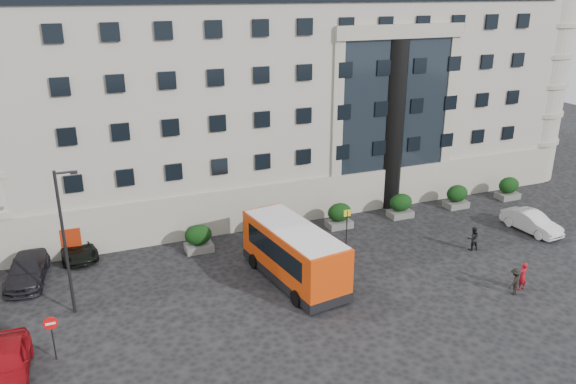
# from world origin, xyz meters

# --- Properties ---
(ground) EXTENTS (120.00, 120.00, 0.00)m
(ground) POSITION_xyz_m (0.00, 0.00, 0.00)
(ground) COLOR black
(ground) RESTS_ON ground
(civic_building) EXTENTS (44.00, 24.00, 18.00)m
(civic_building) POSITION_xyz_m (6.00, 22.00, 9.00)
(civic_building) COLOR #A29B8F
(civic_building) RESTS_ON ground
(entrance_column) EXTENTS (1.80, 1.80, 13.00)m
(entrance_column) POSITION_xyz_m (12.00, 10.30, 6.50)
(entrance_column) COLOR black
(entrance_column) RESTS_ON ground
(hedge_a) EXTENTS (1.80, 1.26, 1.84)m
(hedge_a) POSITION_xyz_m (-4.00, 7.80, 0.93)
(hedge_a) COLOR #50504E
(hedge_a) RESTS_ON ground
(hedge_b) EXTENTS (1.80, 1.26, 1.84)m
(hedge_b) POSITION_xyz_m (1.20, 7.80, 0.93)
(hedge_b) COLOR #50504E
(hedge_b) RESTS_ON ground
(hedge_c) EXTENTS (1.80, 1.26, 1.84)m
(hedge_c) POSITION_xyz_m (6.40, 7.80, 0.93)
(hedge_c) COLOR #50504E
(hedge_c) RESTS_ON ground
(hedge_d) EXTENTS (1.80, 1.26, 1.84)m
(hedge_d) POSITION_xyz_m (11.60, 7.80, 0.93)
(hedge_d) COLOR #50504E
(hedge_d) RESTS_ON ground
(hedge_e) EXTENTS (1.80, 1.26, 1.84)m
(hedge_e) POSITION_xyz_m (16.80, 7.80, 0.93)
(hedge_e) COLOR #50504E
(hedge_e) RESTS_ON ground
(hedge_f) EXTENTS (1.80, 1.26, 1.84)m
(hedge_f) POSITION_xyz_m (22.00, 7.80, 0.93)
(hedge_f) COLOR #50504E
(hedge_f) RESTS_ON ground
(street_lamp) EXTENTS (1.16, 0.18, 8.00)m
(street_lamp) POSITION_xyz_m (-11.94, 3.00, 4.37)
(street_lamp) COLOR #262628
(street_lamp) RESTS_ON ground
(bus_stop_sign) EXTENTS (0.50, 0.08, 2.52)m
(bus_stop_sign) POSITION_xyz_m (5.50, 5.00, 1.73)
(bus_stop_sign) COLOR #262628
(bus_stop_sign) RESTS_ON ground
(no_entry_sign) EXTENTS (0.64, 0.16, 2.32)m
(no_entry_sign) POSITION_xyz_m (-13.00, -1.04, 1.65)
(no_entry_sign) COLOR #262628
(no_entry_sign) RESTS_ON ground
(minibus) EXTENTS (3.87, 8.36, 3.36)m
(minibus) POSITION_xyz_m (0.31, 1.82, 1.85)
(minibus) COLOR #CD3909
(minibus) RESTS_ON ground
(red_truck) EXTENTS (3.12, 5.72, 2.94)m
(red_truck) POSITION_xyz_m (-11.95, 12.64, 1.51)
(red_truck) COLOR #9A230B
(red_truck) RESTS_ON ground
(parked_car_a) EXTENTS (2.00, 4.63, 1.56)m
(parked_car_a) POSITION_xyz_m (-14.94, -1.56, 0.78)
(parked_car_a) COLOR #9C0B13
(parked_car_a) RESTS_ON ground
(parked_car_c) EXTENTS (2.74, 5.36, 1.49)m
(parked_car_c) POSITION_xyz_m (-14.38, 7.72, 0.74)
(parked_car_c) COLOR black
(parked_car_c) RESTS_ON ground
(parked_car_d) EXTENTS (2.61, 4.86, 1.30)m
(parked_car_d) POSITION_xyz_m (-11.50, 10.11, 0.65)
(parked_car_d) COLOR black
(parked_car_d) RESTS_ON ground
(white_taxi) EXTENTS (1.98, 4.58, 1.47)m
(white_taxi) POSITION_xyz_m (18.73, 1.93, 0.73)
(white_taxi) COLOR silver
(white_taxi) RESTS_ON ground
(pedestrian_a) EXTENTS (0.68, 0.50, 1.72)m
(pedestrian_a) POSITION_xyz_m (12.01, -4.22, 0.86)
(pedestrian_a) COLOR maroon
(pedestrian_a) RESTS_ON ground
(pedestrian_b) EXTENTS (0.91, 0.77, 1.64)m
(pedestrian_b) POSITION_xyz_m (12.87, 1.10, 0.82)
(pedestrian_b) COLOR black
(pedestrian_b) RESTS_ON ground
(pedestrian_c) EXTENTS (1.17, 0.90, 1.60)m
(pedestrian_c) POSITION_xyz_m (11.25, -4.45, 0.80)
(pedestrian_c) COLOR black
(pedestrian_c) RESTS_ON ground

